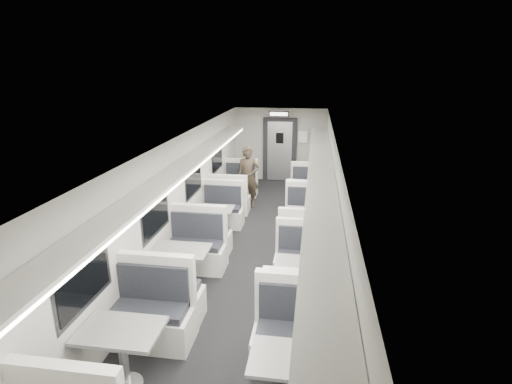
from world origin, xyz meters
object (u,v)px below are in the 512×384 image
(booth_right_c, at_px, (301,282))
(vestibule_door, at_px, (280,150))
(booth_right_a, at_px, (307,197))
(passenger, at_px, (248,177))
(booth_left_a, at_px, (235,191))
(exit_sign, at_px, (279,114))
(booth_right_b, at_px, (305,226))
(booth_left_c, at_px, (182,270))
(booth_left_b, at_px, (214,223))
(booth_left_d, at_px, (124,357))

(booth_right_c, xyz_separation_m, vestibule_door, (-1.00, 7.19, 0.68))
(booth_right_a, height_order, passenger, passenger)
(booth_left_a, bearing_deg, exit_sign, 63.79)
(booth_right_c, bearing_deg, passenger, 109.70)
(booth_right_a, distance_m, exit_sign, 3.14)
(booth_right_a, bearing_deg, booth_right_b, -90.00)
(exit_sign, bearing_deg, booth_right_b, -76.94)
(booth_left_c, relative_size, exit_sign, 3.64)
(booth_left_a, bearing_deg, booth_right_b, -48.74)
(booth_right_a, bearing_deg, booth_left_a, 172.84)
(exit_sign, bearing_deg, booth_right_a, -66.34)
(booth_right_b, xyz_separation_m, exit_sign, (-1.00, 4.31, 1.91))
(booth_right_b, xyz_separation_m, vestibule_door, (-1.00, 4.80, 0.67))
(booth_left_a, height_order, booth_left_b, booth_left_b)
(booth_left_a, distance_m, exit_sign, 2.97)
(booth_left_d, height_order, exit_sign, exit_sign)
(booth_left_c, bearing_deg, passenger, 85.02)
(booth_right_c, height_order, exit_sign, exit_sign)
(booth_left_c, distance_m, booth_left_d, 2.16)
(booth_left_d, distance_m, passenger, 6.65)
(passenger, relative_size, vestibule_door, 0.79)
(booth_right_b, bearing_deg, booth_left_c, -130.27)
(booth_right_b, distance_m, exit_sign, 4.82)
(booth_right_a, bearing_deg, booth_right_c, -90.00)
(booth_left_d, bearing_deg, booth_right_c, 46.84)
(booth_left_c, height_order, exit_sign, exit_sign)
(booth_right_b, height_order, passenger, passenger)
(booth_right_c, relative_size, exit_sign, 3.28)
(passenger, bearing_deg, booth_right_c, -73.98)
(booth_left_c, xyz_separation_m, booth_right_c, (2.00, -0.03, -0.04))
(vestibule_door, bearing_deg, booth_left_b, -101.47)
(booth_left_a, relative_size, booth_right_b, 0.98)
(booth_right_a, height_order, booth_right_c, booth_right_a)
(booth_left_c, xyz_separation_m, vestibule_door, (1.00, 7.16, 0.64))
(booth_left_d, height_order, vestibule_door, vestibule_door)
(booth_left_d, bearing_deg, booth_left_a, 90.00)
(booth_left_a, bearing_deg, booth_left_b, -90.00)
(booth_right_a, bearing_deg, exit_sign, 113.66)
(booth_left_b, xyz_separation_m, vestibule_door, (1.00, 4.93, 0.67))
(booth_left_c, bearing_deg, booth_left_b, 90.00)
(booth_left_a, relative_size, booth_left_c, 0.89)
(booth_left_d, height_order, booth_right_b, booth_left_d)
(booth_left_d, bearing_deg, passenger, 86.64)
(booth_left_c, distance_m, exit_sign, 7.00)
(booth_left_a, distance_m, booth_right_b, 3.03)
(booth_left_c, height_order, booth_right_a, booth_left_c)
(booth_left_d, distance_m, vestibule_door, 9.39)
(vestibule_door, bearing_deg, booth_right_a, -70.15)
(passenger, xyz_separation_m, vestibule_door, (0.61, 2.69, 0.21))
(booth_left_c, relative_size, passenger, 1.36)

